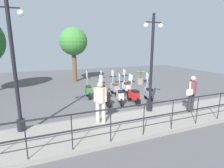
{
  "coord_description": "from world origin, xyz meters",
  "views": [
    {
      "loc": [
        -8.69,
        4.02,
        3.01
      ],
      "look_at": [
        0.2,
        0.5,
        0.9
      ],
      "focal_mm": 28.0,
      "sensor_mm": 36.0,
      "label": 1
    }
  ],
  "objects_px": {
    "scooter_near_0": "(148,93)",
    "pedestrian_distant": "(100,99)",
    "lamp_post_near": "(151,70)",
    "pedestrian_with_bag": "(192,91)",
    "tree_distant": "(73,42)",
    "scooter_near_2": "(120,95)",
    "potted_palm": "(141,79)",
    "scooter_far_2": "(102,89)",
    "scooter_far_0": "(126,87)",
    "scooter_far_3": "(88,90)",
    "lamp_post_far": "(15,75)",
    "scooter_near_1": "(134,95)",
    "scooter_far_1": "(114,88)",
    "scooter_near_3": "(104,96)"
  },
  "relations": [
    {
      "from": "tree_distant",
      "to": "scooter_near_2",
      "type": "relative_size",
      "value": 2.91
    },
    {
      "from": "pedestrian_distant",
      "to": "scooter_near_2",
      "type": "relative_size",
      "value": 1.03
    },
    {
      "from": "lamp_post_near",
      "to": "lamp_post_far",
      "type": "xyz_separation_m",
      "value": [
        -0.0,
        5.16,
        0.09
      ]
    },
    {
      "from": "lamp_post_far",
      "to": "scooter_far_3",
      "type": "distance_m",
      "value": 4.93
    },
    {
      "from": "pedestrian_with_bag",
      "to": "scooter_near_3",
      "type": "xyz_separation_m",
      "value": [
        2.51,
        3.17,
        -0.6
      ]
    },
    {
      "from": "pedestrian_with_bag",
      "to": "scooter_far_1",
      "type": "distance_m",
      "value": 4.55
    },
    {
      "from": "scooter_near_0",
      "to": "pedestrian_distant",
      "type": "bearing_deg",
      "value": 135.03
    },
    {
      "from": "pedestrian_with_bag",
      "to": "tree_distant",
      "type": "bearing_deg",
      "value": 7.37
    },
    {
      "from": "lamp_post_far",
      "to": "scooter_near_1",
      "type": "bearing_deg",
      "value": -73.72
    },
    {
      "from": "potted_palm",
      "to": "scooter_far_2",
      "type": "relative_size",
      "value": 0.69
    },
    {
      "from": "scooter_near_2",
      "to": "scooter_far_3",
      "type": "relative_size",
      "value": 1.0
    },
    {
      "from": "scooter_near_0",
      "to": "scooter_far_0",
      "type": "height_order",
      "value": "same"
    },
    {
      "from": "pedestrian_with_bag",
      "to": "scooter_far_2",
      "type": "bearing_deg",
      "value": 21.05
    },
    {
      "from": "scooter_far_0",
      "to": "scooter_far_2",
      "type": "distance_m",
      "value": 1.6
    },
    {
      "from": "scooter_near_2",
      "to": "scooter_far_2",
      "type": "bearing_deg",
      "value": 30.79
    },
    {
      "from": "scooter_near_0",
      "to": "scooter_near_2",
      "type": "distance_m",
      "value": 1.63
    },
    {
      "from": "scooter_far_0",
      "to": "scooter_near_0",
      "type": "bearing_deg",
      "value": -161.32
    },
    {
      "from": "scooter_far_2",
      "to": "scooter_far_3",
      "type": "relative_size",
      "value": 1.0
    },
    {
      "from": "scooter_near_2",
      "to": "tree_distant",
      "type": "bearing_deg",
      "value": 24.34
    },
    {
      "from": "tree_distant",
      "to": "scooter_far_1",
      "type": "bearing_deg",
      "value": -163.88
    },
    {
      "from": "scooter_far_0",
      "to": "lamp_post_near",
      "type": "bearing_deg",
      "value": 175.43
    },
    {
      "from": "scooter_near_2",
      "to": "scooter_near_3",
      "type": "distance_m",
      "value": 0.86
    },
    {
      "from": "potted_palm",
      "to": "scooter_far_1",
      "type": "xyz_separation_m",
      "value": [
        -2.24,
        3.17,
        0.04
      ]
    },
    {
      "from": "lamp_post_near",
      "to": "scooter_near_3",
      "type": "relative_size",
      "value": 2.7
    },
    {
      "from": "tree_distant",
      "to": "scooter_near_2",
      "type": "bearing_deg",
      "value": -170.22
    },
    {
      "from": "lamp_post_near",
      "to": "scooter_near_0",
      "type": "xyz_separation_m",
      "value": [
        1.57,
        -0.95,
        -1.5
      ]
    },
    {
      "from": "lamp_post_far",
      "to": "lamp_post_near",
      "type": "bearing_deg",
      "value": -90.0
    },
    {
      "from": "pedestrian_distant",
      "to": "tree_distant",
      "type": "bearing_deg",
      "value": -159.03
    },
    {
      "from": "lamp_post_far",
      "to": "potted_palm",
      "type": "height_order",
      "value": "lamp_post_far"
    },
    {
      "from": "lamp_post_far",
      "to": "scooter_near_1",
      "type": "xyz_separation_m",
      "value": [
        1.51,
        -5.17,
        -1.59
      ]
    },
    {
      "from": "pedestrian_distant",
      "to": "scooter_near_0",
      "type": "bearing_deg",
      "value": 145.33
    },
    {
      "from": "potted_palm",
      "to": "scooter_near_3",
      "type": "height_order",
      "value": "scooter_near_3"
    },
    {
      "from": "scooter_far_2",
      "to": "pedestrian_with_bag",
      "type": "bearing_deg",
      "value": -134.69
    },
    {
      "from": "potted_palm",
      "to": "scooter_near_1",
      "type": "distance_m",
      "value": 4.92
    },
    {
      "from": "potted_palm",
      "to": "scooter_far_2",
      "type": "distance_m",
      "value": 4.55
    },
    {
      "from": "lamp_post_far",
      "to": "tree_distant",
      "type": "distance_m",
      "value": 9.19
    },
    {
      "from": "lamp_post_near",
      "to": "scooter_far_3",
      "type": "relative_size",
      "value": 2.7
    },
    {
      "from": "pedestrian_with_bag",
      "to": "scooter_far_3",
      "type": "height_order",
      "value": "pedestrian_with_bag"
    },
    {
      "from": "tree_distant",
      "to": "scooter_near_3",
      "type": "xyz_separation_m",
      "value": [
        -6.72,
        -0.3,
        -2.8
      ]
    },
    {
      "from": "lamp_post_far",
      "to": "scooter_near_2",
      "type": "bearing_deg",
      "value": -68.98
    },
    {
      "from": "lamp_post_near",
      "to": "scooter_near_3",
      "type": "xyz_separation_m",
      "value": [
        1.76,
        1.53,
        -1.5
      ]
    },
    {
      "from": "pedestrian_distant",
      "to": "potted_palm",
      "type": "xyz_separation_m",
      "value": [
        5.98,
        -5.27,
        -0.63
      ]
    },
    {
      "from": "pedestrian_distant",
      "to": "scooter_far_0",
      "type": "bearing_deg",
      "value": 167.33
    },
    {
      "from": "scooter_near_3",
      "to": "scooter_far_1",
      "type": "xyz_separation_m",
      "value": [
        1.55,
        -1.19,
        0.0
      ]
    },
    {
      "from": "lamp_post_near",
      "to": "potted_palm",
      "type": "bearing_deg",
      "value": -27.02
    },
    {
      "from": "scooter_far_0",
      "to": "tree_distant",
      "type": "bearing_deg",
      "value": 27.39
    },
    {
      "from": "potted_palm",
      "to": "scooter_near_2",
      "type": "bearing_deg",
      "value": 137.52
    },
    {
      "from": "lamp_post_far",
      "to": "potted_palm",
      "type": "relative_size",
      "value": 4.09
    },
    {
      "from": "lamp_post_far",
      "to": "scooter_near_0",
      "type": "bearing_deg",
      "value": -75.62
    },
    {
      "from": "lamp_post_far",
      "to": "pedestrian_with_bag",
      "type": "height_order",
      "value": "lamp_post_far"
    }
  ]
}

